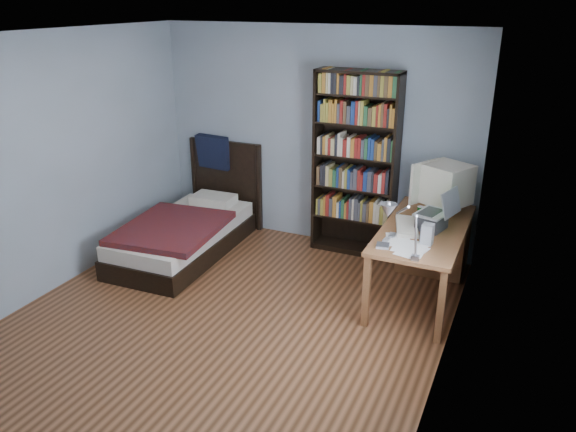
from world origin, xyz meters
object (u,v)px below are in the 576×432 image
object	(u,v)px
desk	(431,240)
bookshelf	(355,165)
soda_can	(420,212)
bed	(187,230)
speaker	(428,234)
keyboard	(407,226)
desk_lamp	(393,216)
crt_monitor	(444,185)
laptop	(434,218)

from	to	relation	value
desk	bookshelf	xyz separation A→B (m)	(-0.94, 0.29, 0.62)
soda_can	bed	size ratio (longest dim) A/B	0.06
speaker	bed	world-z (taller)	bed
keyboard	bed	world-z (taller)	bed
keyboard	desk_lamp	bearing A→B (deg)	-100.27
speaker	bed	size ratio (longest dim) A/B	0.09
speaker	soda_can	world-z (taller)	speaker
bookshelf	bed	world-z (taller)	bookshelf
crt_monitor	speaker	size ratio (longest dim) A/B	3.15
keyboard	desk	bearing A→B (deg)	58.71
desk	bookshelf	bearing A→B (deg)	162.70
desk	keyboard	distance (m)	0.65
desk_lamp	bookshelf	xyz separation A→B (m)	(-0.89, 1.87, -0.21)
bed	laptop	bearing A→B (deg)	0.79
desk_lamp	soda_can	distance (m)	1.43
laptop	bed	world-z (taller)	bed
bookshelf	bed	bearing A→B (deg)	-155.43
laptop	desk_lamp	xyz separation A→B (m)	(-0.13, -1.11, 0.40)
bookshelf	laptop	bearing A→B (deg)	-36.59
bed	desk_lamp	bearing A→B (deg)	-22.15
bookshelf	soda_can	bearing A→B (deg)	-31.25
crt_monitor	keyboard	xyz separation A→B (m)	(-0.22, -0.59, -0.27)
desk	keyboard	world-z (taller)	keyboard
speaker	soda_can	bearing A→B (deg)	110.66
desk	keyboard	xyz separation A→B (m)	(-0.15, -0.54, 0.33)
crt_monitor	bookshelf	size ratio (longest dim) A/B	0.29
keyboard	bookshelf	size ratio (longest dim) A/B	0.24
laptop	bed	size ratio (longest dim) A/B	0.20
keyboard	bed	bearing A→B (deg)	163.41
soda_can	bed	xyz separation A→B (m)	(-2.59, -0.28, -0.53)
desk_lamp	bed	distance (m)	3.00
desk	laptop	bearing A→B (deg)	-80.08
laptop	soda_can	xyz separation A→B (m)	(-0.17, 0.24, -0.06)
laptop	desk_lamp	bearing A→B (deg)	-96.74
desk	soda_can	size ratio (longest dim) A/B	14.00
desk	crt_monitor	xyz separation A→B (m)	(0.07, 0.05, 0.60)
laptop	keyboard	size ratio (longest dim) A/B	0.81
crt_monitor	laptop	size ratio (longest dim) A/B	1.50
desk_lamp	speaker	size ratio (longest dim) A/B	3.31
bed	bookshelf	bearing A→B (deg)	24.57
bed	keyboard	bearing A→B (deg)	-0.81
desk	laptop	world-z (taller)	laptop
laptop	bed	xyz separation A→B (m)	(-2.76, -0.04, -0.58)
soda_can	bookshelf	xyz separation A→B (m)	(-0.85, 0.51, 0.25)
desk	keyboard	bearing A→B (deg)	-105.51
desk	soda_can	xyz separation A→B (m)	(-0.09, -0.22, 0.37)
desk	speaker	bearing A→B (deg)	-83.41
crt_monitor	desk_lamp	distance (m)	1.65
desk_lamp	soda_can	bearing A→B (deg)	91.86
desk	keyboard	size ratio (longest dim) A/B	3.21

